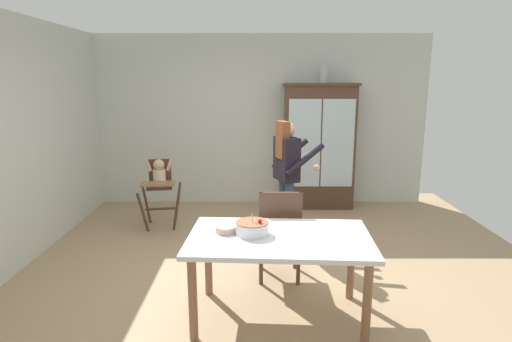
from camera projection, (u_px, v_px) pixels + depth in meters
ground_plane at (262, 272)px, 4.42m from camera, size 6.24×6.24×0.00m
wall_back at (260, 121)px, 6.69m from camera, size 5.32×0.06×2.70m
china_cabinet at (319, 146)px, 6.52m from camera, size 1.13×0.48×1.95m
ceramic_vase at (324, 75)px, 6.28m from camera, size 0.13×0.13×0.27m
high_chair_with_toddler at (160, 181)px, 5.67m from camera, size 0.65×0.75×0.95m
adult_person at (287, 168)px, 4.98m from camera, size 0.63×0.61×1.53m
dining_table at (279, 247)px, 3.46m from camera, size 1.56×0.98×0.74m
birthday_cake at (252, 228)px, 3.47m from camera, size 0.28×0.28×0.19m
serving_bowl at (226, 229)px, 3.52m from camera, size 0.18×0.18×0.05m
dining_chair_far_side at (280, 229)px, 4.13m from camera, size 0.44×0.44×0.96m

